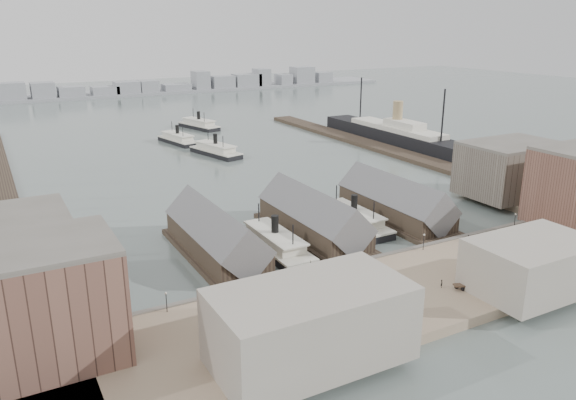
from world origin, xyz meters
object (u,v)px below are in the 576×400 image
ocean_steamer (397,135)px  horse_cart_center (314,300)px  ferry_docked_west (275,243)px  tram (566,226)px  horse_cart_left (263,319)px  horse_cart_right (465,283)px

ocean_steamer → horse_cart_center: (-112.35, -114.19, -1.25)m
ferry_docked_west → horse_cart_center: (-7.35, -29.60, 0.57)m
tram → horse_cart_left: size_ratio=2.24×
ocean_steamer → horse_cart_left: ocean_steamer is taller
horse_cart_center → horse_cart_right: size_ratio=1.04×
horse_cart_left → horse_cart_right: 41.40m
horse_cart_center → ferry_docked_west: bearing=5.3°
ferry_docked_west → horse_cart_center: 30.51m
tram → ocean_steamer: bearing=61.8°
ocean_steamer → tram: size_ratio=9.00×
horse_cart_left → horse_cart_center: size_ratio=0.94×
horse_cart_center → tram: bearing=-69.5°
horse_cart_left → ocean_steamer: bearing=-42.8°
tram → horse_cart_left: (-84.70, -3.48, -1.07)m
ferry_docked_west → tram: bearing=-23.0°
tram → horse_cart_right: (-43.79, -9.86, -1.09)m
ocean_steamer → horse_cart_center: 160.20m
horse_cart_left → horse_cart_center: horse_cart_center is taller
tram → horse_cart_left: bearing=173.2°
tram → horse_cart_right: size_ratio=2.20×
ferry_docked_west → horse_cart_right: ferry_docked_west is taller
ferry_docked_west → tram: ferry_docked_west is taller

